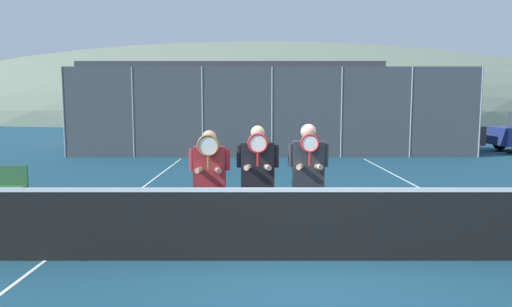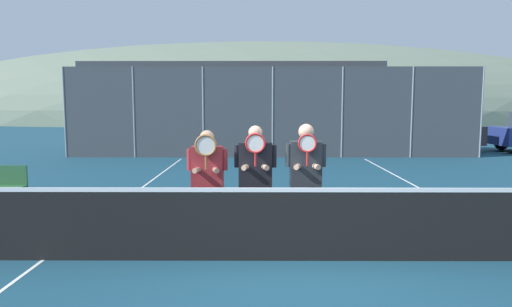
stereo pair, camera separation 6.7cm
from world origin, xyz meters
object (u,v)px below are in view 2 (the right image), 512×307
(player_center_left, at_px, (255,174))
(player_center_right, at_px, (306,173))
(car_left_of_center, at_px, (312,131))
(car_center, at_px, (425,130))
(car_far_left, at_px, (198,129))
(player_leftmost, at_px, (207,176))

(player_center_left, relative_size, player_center_right, 0.98)
(player_center_left, bearing_deg, car_left_of_center, 79.61)
(car_left_of_center, height_order, car_center, car_center)
(car_far_left, xyz_separation_m, car_center, (9.85, 0.17, -0.06))
(player_leftmost, xyz_separation_m, car_left_of_center, (3.05, 12.76, -0.13))
(car_left_of_center, bearing_deg, car_center, 4.27)
(player_center_left, relative_size, car_far_left, 0.39)
(car_far_left, xyz_separation_m, car_left_of_center, (4.91, -0.20, -0.07))
(car_left_of_center, bearing_deg, player_center_right, -97.13)
(player_center_left, height_order, car_center, player_center_left)
(player_center_right, bearing_deg, player_center_left, 175.27)
(player_center_right, distance_m, car_center, 14.74)
(player_leftmost, distance_m, car_center, 15.37)
(car_center, bearing_deg, car_far_left, -179.01)
(player_center_left, distance_m, car_center, 15.02)
(car_far_left, distance_m, car_left_of_center, 4.92)
(car_far_left, distance_m, car_center, 9.85)
(car_far_left, bearing_deg, car_left_of_center, -2.32)
(player_center_left, bearing_deg, car_far_left, 101.21)
(player_center_right, relative_size, car_left_of_center, 0.43)
(player_center_right, distance_m, car_left_of_center, 12.93)
(car_far_left, bearing_deg, player_center_right, -75.76)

